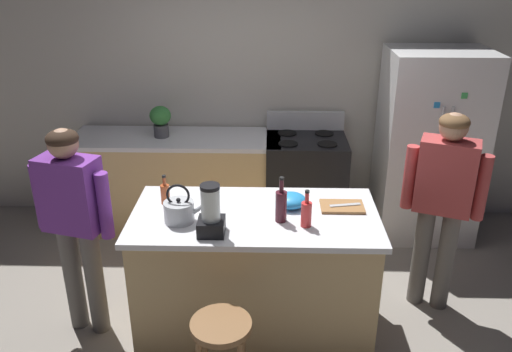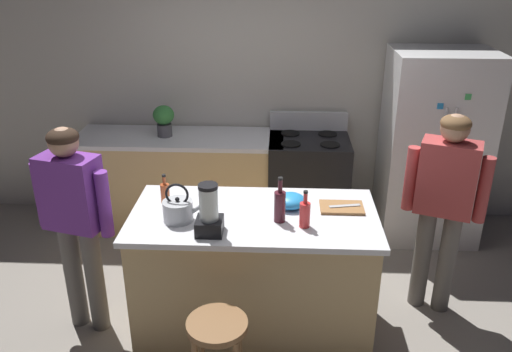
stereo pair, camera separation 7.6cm
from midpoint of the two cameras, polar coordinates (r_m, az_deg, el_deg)
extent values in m
plane|color=gray|center=(4.13, -0.66, -15.90)|extent=(14.00, 14.00, 0.00)
cube|color=#BCB7AD|center=(5.28, 0.07, 9.71)|extent=(8.00, 0.10, 2.70)
cube|color=tan|center=(3.85, -0.70, -10.66)|extent=(1.63, 0.80, 0.91)
cube|color=silver|center=(3.60, -0.73, -4.40)|extent=(1.69, 0.86, 0.04)
cube|color=tan|center=(5.28, -8.75, -0.86)|extent=(2.00, 0.64, 0.91)
cube|color=silver|center=(5.11, -9.08, 4.00)|extent=(2.00, 0.64, 0.04)
cube|color=silver|center=(5.20, 17.83, 3.07)|extent=(0.90, 0.70, 1.80)
cylinder|color=#B7BABF|center=(4.82, 18.63, 2.52)|extent=(0.02, 0.02, 0.81)
cylinder|color=#B7BABF|center=(4.85, 19.53, 2.50)|extent=(0.02, 0.02, 0.81)
cube|color=purple|center=(4.82, 16.27, 1.42)|extent=(0.05, 0.01, 0.05)
cube|color=red|center=(4.94, 20.04, 0.76)|extent=(0.05, 0.01, 0.05)
cube|color=orange|center=(4.93, 18.07, -0.38)|extent=(0.05, 0.01, 0.05)
cube|color=#268CD8|center=(4.70, 18.57, 7.30)|extent=(0.05, 0.01, 0.05)
cube|color=#3FB259|center=(4.74, 21.22, 8.11)|extent=(0.05, 0.01, 0.05)
cube|color=red|center=(4.89, 17.10, 0.12)|extent=(0.05, 0.01, 0.05)
cube|color=black|center=(5.18, 4.90, -0.96)|extent=(0.76, 0.64, 0.95)
cube|color=black|center=(4.90, 5.07, -3.05)|extent=(0.60, 0.01, 0.24)
cube|color=#B7BABF|center=(5.24, 4.95, 6.01)|extent=(0.76, 0.06, 0.18)
cylinder|color=black|center=(4.84, 3.05, 3.50)|extent=(0.18, 0.18, 0.01)
cylinder|color=black|center=(4.87, 7.30, 3.44)|extent=(0.18, 0.18, 0.01)
cylinder|color=black|center=(5.13, 2.98, 4.67)|extent=(0.18, 0.18, 0.01)
cylinder|color=black|center=(5.15, 7.00, 4.60)|extent=(0.18, 0.18, 0.01)
cylinder|color=#66605B|center=(4.12, -19.69, -10.27)|extent=(0.16, 0.16, 0.84)
cylinder|color=#66605B|center=(4.03, -17.56, -10.81)|extent=(0.16, 0.16, 0.84)
cube|color=#723399|center=(3.75, -19.98, -1.86)|extent=(0.44, 0.32, 0.52)
cylinder|color=#723399|center=(3.92, -22.85, -2.03)|extent=(0.11, 0.11, 0.47)
cylinder|color=#723399|center=(3.64, -16.66, -3.09)|extent=(0.11, 0.11, 0.47)
sphere|color=tan|center=(3.62, -20.77, 3.30)|extent=(0.24, 0.24, 0.20)
ellipsoid|color=#332319|center=(3.61, -20.85, 3.82)|extent=(0.26, 0.26, 0.12)
cylinder|color=#66605B|center=(4.32, 19.34, -8.61)|extent=(0.17, 0.17, 0.84)
cylinder|color=#66605B|center=(4.32, 16.95, -8.24)|extent=(0.17, 0.17, 0.84)
cube|color=#B23F3F|center=(4.01, 19.38, -0.01)|extent=(0.45, 0.35, 0.55)
cylinder|color=#B23F3F|center=(4.03, 22.80, -1.21)|extent=(0.12, 0.12, 0.49)
cylinder|color=#B23F3F|center=(4.04, 15.78, -0.12)|extent=(0.12, 0.12, 0.49)
sphere|color=tan|center=(3.88, 20.12, 5.03)|extent=(0.26, 0.26, 0.20)
ellipsoid|color=brown|center=(3.87, 20.19, 5.52)|extent=(0.27, 0.27, 0.12)
cylinder|color=brown|center=(3.16, -4.53, -15.84)|extent=(0.36, 0.36, 0.04)
cylinder|color=#4C4C51|center=(5.11, -10.63, 4.84)|extent=(0.14, 0.14, 0.12)
ellipsoid|color=#337A38|center=(5.06, -10.76, 6.45)|extent=(0.20, 0.20, 0.18)
cube|color=black|center=(3.35, -5.51, -5.47)|extent=(0.17, 0.17, 0.10)
cylinder|color=silver|center=(3.28, -5.61, -3.07)|extent=(0.12, 0.12, 0.21)
cylinder|color=black|center=(3.23, -5.70, -1.17)|extent=(0.12, 0.12, 0.02)
cylinder|color=red|center=(3.42, 4.83, -4.18)|extent=(0.07, 0.07, 0.17)
cylinder|color=red|center=(3.36, 4.90, -2.37)|extent=(0.03, 0.03, 0.07)
cylinder|color=black|center=(3.34, 4.93, -1.70)|extent=(0.03, 0.03, 0.02)
cylinder|color=#B24C26|center=(3.77, -10.37, -1.97)|extent=(0.06, 0.06, 0.14)
cylinder|color=#B24C26|center=(3.73, -10.48, -0.58)|extent=(0.02, 0.02, 0.06)
cylinder|color=black|center=(3.71, -10.53, -0.05)|extent=(0.03, 0.03, 0.02)
cylinder|color=#471923|center=(3.46, 2.11, -3.34)|extent=(0.08, 0.08, 0.21)
cylinder|color=#471923|center=(3.40, 2.15, -1.08)|extent=(0.03, 0.03, 0.09)
cylinder|color=black|center=(3.37, 2.16, -0.27)|extent=(0.03, 0.03, 0.02)
ellipsoid|color=#268CD8|center=(3.67, 3.22, -2.65)|extent=(0.21, 0.21, 0.10)
cylinder|color=#B7BABF|center=(3.51, -8.95, -3.83)|extent=(0.20, 0.20, 0.14)
sphere|color=black|center=(3.48, -9.03, -2.59)|extent=(0.03, 0.03, 0.03)
cylinder|color=#B7BABF|center=(3.48, -6.86, -3.57)|extent=(0.09, 0.03, 0.08)
torus|color=black|center=(3.46, -9.07, -2.07)|extent=(0.16, 0.02, 0.16)
cube|color=#9E6B3D|center=(3.71, 8.73, -3.30)|extent=(0.30, 0.20, 0.02)
cube|color=#B7BABF|center=(3.71, 9.05, -3.12)|extent=(0.22, 0.07, 0.01)
camera|label=1|loc=(0.04, -90.57, -0.25)|focal=36.93mm
camera|label=2|loc=(0.04, 89.43, 0.25)|focal=36.93mm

